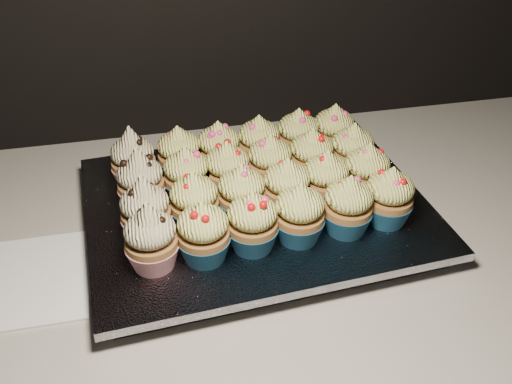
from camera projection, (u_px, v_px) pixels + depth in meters
worktop at (174, 253)px, 0.78m from camera, size 2.44×0.64×0.04m
napkin at (23, 281)px, 0.70m from camera, size 0.16×0.16×0.00m
baking_tray at (256, 215)px, 0.80m from camera, size 0.44×0.35×0.02m
foil_lining at (256, 205)px, 0.79m from camera, size 0.48×0.39×0.01m
cupcake_0 at (151, 239)px, 0.66m from camera, size 0.06×0.06×0.10m
cupcake_1 at (203, 233)px, 0.67m from camera, size 0.06×0.06×0.08m
cupcake_2 at (252, 223)px, 0.68m from camera, size 0.06×0.06×0.08m
cupcake_3 at (299, 214)px, 0.70m from camera, size 0.06×0.06×0.08m
cupcake_4 at (348, 206)px, 0.71m from camera, size 0.06×0.06×0.08m
cupcake_5 at (389, 197)px, 0.73m from camera, size 0.06×0.06×0.08m
cupcake_6 at (146, 211)px, 0.70m from camera, size 0.06×0.06×0.10m
cupcake_7 at (194, 203)px, 0.72m from camera, size 0.06×0.06×0.08m
cupcake_8 at (242, 195)px, 0.73m from camera, size 0.06×0.06×0.08m
cupcake_9 at (287, 188)px, 0.74m from camera, size 0.06×0.06×0.08m
cupcake_10 at (326, 180)px, 0.76m from camera, size 0.06×0.06×0.08m
cupcake_11 at (367, 172)px, 0.77m from camera, size 0.06×0.06×0.08m
cupcake_12 at (141, 182)px, 0.75m from camera, size 0.06×0.06×0.10m
cupcake_13 at (187, 176)px, 0.77m from camera, size 0.06×0.06×0.08m
cupcake_14 at (227, 171)px, 0.78m from camera, size 0.06×0.06×0.08m
cupcake_15 at (270, 163)px, 0.79m from camera, size 0.06×0.06×0.08m
cupcake_16 at (311, 157)px, 0.81m from camera, size 0.06×0.06×0.08m
cupcake_17 at (352, 151)px, 0.82m from camera, size 0.06×0.06×0.08m
cupcake_18 at (133, 160)px, 0.80m from camera, size 0.06×0.06×0.10m
cupcake_19 at (180, 154)px, 0.81m from camera, size 0.06×0.06×0.08m
cupcake_20 at (219, 149)px, 0.82m from camera, size 0.06×0.06×0.08m
cupcake_21 at (259, 143)px, 0.84m from camera, size 0.06×0.06×0.08m
cupcake_22 at (298, 136)px, 0.85m from camera, size 0.06×0.06×0.08m
cupcake_23 at (334, 131)px, 0.87m from camera, size 0.06×0.06×0.08m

